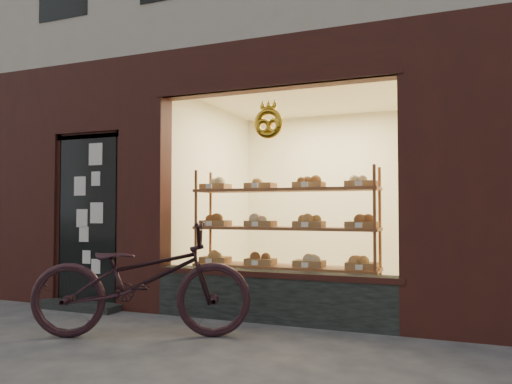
% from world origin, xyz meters
% --- Properties ---
extents(ground, '(90.00, 90.00, 0.00)m').
position_xyz_m(ground, '(0.00, 0.00, 0.00)').
color(ground, '#3A3A3C').
extents(display_shelf, '(2.20, 0.45, 1.70)m').
position_xyz_m(display_shelf, '(0.45, 2.55, 0.86)').
color(display_shelf, brown).
rests_on(display_shelf, ground).
extents(bicycle, '(2.21, 1.50, 1.10)m').
position_xyz_m(bicycle, '(-0.49, 1.06, 0.55)').
color(bicycle, black).
rests_on(bicycle, ground).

